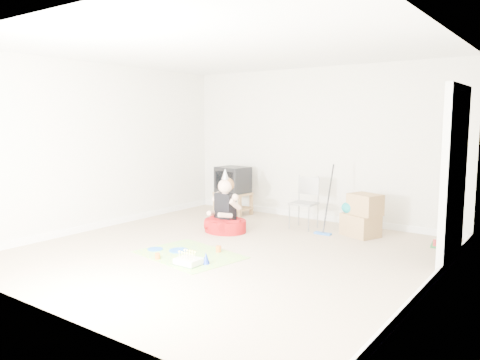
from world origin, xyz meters
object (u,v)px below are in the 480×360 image
Objects in this scene: birthday_cake at (188,262)px; folding_chair at (304,203)px; cardboard_boxes at (362,216)px; seated_woman at (225,218)px; crt_tv at (233,180)px; tv_stand at (233,201)px.

folding_chair is at bearing 85.28° from birthday_cake.
seated_woman is (-1.81, -0.96, -0.09)m from cardboard_boxes.
folding_chair is 0.94m from cardboard_boxes.
seated_woman reaches higher than crt_tv.
tv_stand is at bearing 124.20° from crt_tv.
tv_stand is 1.37m from seated_woman.
cardboard_boxes is 2.81m from birthday_cake.
folding_chair is at bearing -1.72° from crt_tv.
seated_woman is 3.34× the size of birthday_cake.
birthday_cake is (-0.21, -2.49, -0.37)m from folding_chair.
tv_stand is 1.63m from folding_chair.
folding_chair reaches higher than cardboard_boxes.
folding_chair is 0.85× the size of seated_woman.
cardboard_boxes is at bearing -4.58° from tv_stand.
seated_woman reaches higher than cardboard_boxes.
cardboard_boxes is 0.65× the size of seated_woman.
seated_woman is (-0.88, -0.90, -0.19)m from folding_chair.
folding_chair is 2.53m from birthday_cake.
crt_tv is 3.15m from birthday_cake.
cardboard_boxes is at bearing 3.05° from crt_tv.
folding_chair reaches higher than tv_stand.
seated_woman is (0.72, -1.16, -0.42)m from crt_tv.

